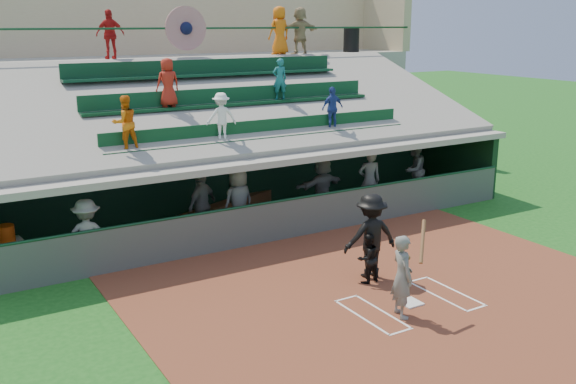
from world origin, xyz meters
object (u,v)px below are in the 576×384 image
trash_bin (351,40)px  water_cooler (6,234)px  white_table (6,256)px  catcher (368,258)px  batter_at_plate (402,276)px  home_plate (410,303)px

trash_bin → water_cooler: bearing=-156.3°
white_table → trash_bin: 16.71m
white_table → water_cooler: water_cooler is taller
catcher → trash_bin: (7.71, 11.34, 4.49)m
batter_at_plate → water_cooler: bearing=134.2°
home_plate → batter_at_plate: batter_at_plate is taller
home_plate → trash_bin: bearing=59.1°
white_table → water_cooler: (0.05, -0.06, 0.57)m
home_plate → trash_bin: 15.69m
batter_at_plate → water_cooler: (-6.47, 6.65, 0.08)m
batter_at_plate → white_table: bearing=134.2°
home_plate → trash_bin: size_ratio=0.44×
catcher → white_table: catcher is taller
batter_at_plate → white_table: size_ratio=2.35×
batter_at_plate → catcher: 1.84m
batter_at_plate → trash_bin: trash_bin is taller
water_cooler → home_plate: bearing=-41.9°
home_plate → water_cooler: water_cooler is taller
white_table → trash_bin: bearing=16.6°
trash_bin → batter_at_plate: bearing=-122.1°
water_cooler → trash_bin: bearing=23.7°
white_table → trash_bin: (14.72, 6.38, 4.68)m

